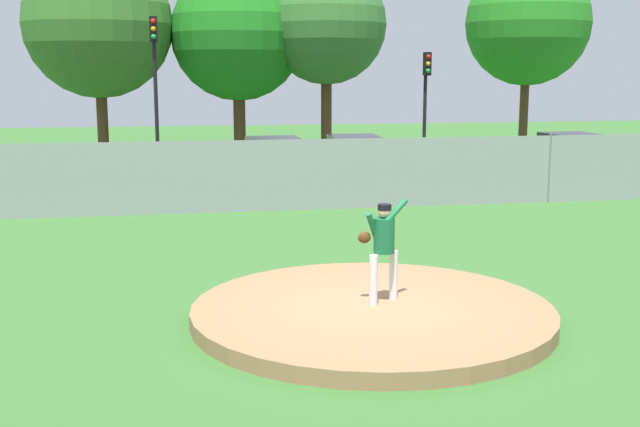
{
  "coord_description": "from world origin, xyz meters",
  "views": [
    {
      "loc": [
        -2.92,
        -11.37,
        3.75
      ],
      "look_at": [
        -0.21,
        3.24,
        1.1
      ],
      "focal_mm": 44.61,
      "sensor_mm": 36.0,
      "label": 1
    }
  ],
  "objects_px": {
    "parked_car_burgundy": "(355,163)",
    "parked_car_silver": "(575,158)",
    "parked_car_slate": "(275,164)",
    "pitcher_youth": "(383,242)",
    "traffic_light_far": "(426,89)",
    "traffic_light_near": "(155,70)",
    "baseball": "(374,290)"
  },
  "relations": [
    {
      "from": "baseball",
      "to": "parked_car_burgundy",
      "type": "height_order",
      "value": "parked_car_burgundy"
    },
    {
      "from": "pitcher_youth",
      "to": "parked_car_slate",
      "type": "bearing_deg",
      "value": 89.43
    },
    {
      "from": "parked_car_silver",
      "to": "traffic_light_far",
      "type": "bearing_deg",
      "value": 130.08
    },
    {
      "from": "parked_car_slate",
      "to": "parked_car_silver",
      "type": "bearing_deg",
      "value": -0.62
    },
    {
      "from": "parked_car_burgundy",
      "to": "traffic_light_far",
      "type": "height_order",
      "value": "traffic_light_far"
    },
    {
      "from": "traffic_light_near",
      "to": "traffic_light_far",
      "type": "relative_size",
      "value": 1.26
    },
    {
      "from": "baseball",
      "to": "traffic_light_near",
      "type": "distance_m",
      "value": 18.3
    },
    {
      "from": "parked_car_burgundy",
      "to": "pitcher_youth",
      "type": "bearing_deg",
      "value": -101.26
    },
    {
      "from": "parked_car_burgundy",
      "to": "parked_car_silver",
      "type": "bearing_deg",
      "value": 0.21
    },
    {
      "from": "parked_car_slate",
      "to": "parked_car_burgundy",
      "type": "distance_m",
      "value": 2.67
    },
    {
      "from": "parked_car_slate",
      "to": "parked_car_silver",
      "type": "relative_size",
      "value": 0.94
    },
    {
      "from": "parked_car_burgundy",
      "to": "parked_car_silver",
      "type": "height_order",
      "value": "parked_car_burgundy"
    },
    {
      "from": "pitcher_youth",
      "to": "traffic_light_far",
      "type": "xyz_separation_m",
      "value": [
        6.75,
        18.83,
        1.92
      ]
    },
    {
      "from": "pitcher_youth",
      "to": "traffic_light_near",
      "type": "xyz_separation_m",
      "value": [
        -3.68,
        18.14,
        2.66
      ]
    },
    {
      "from": "baseball",
      "to": "traffic_light_far",
      "type": "relative_size",
      "value": 0.02
    },
    {
      "from": "parked_car_silver",
      "to": "traffic_light_far",
      "type": "height_order",
      "value": "traffic_light_far"
    },
    {
      "from": "parked_car_slate",
      "to": "traffic_light_near",
      "type": "relative_size",
      "value": 0.74
    },
    {
      "from": "parked_car_burgundy",
      "to": "traffic_light_far",
      "type": "distance_m",
      "value": 6.59
    },
    {
      "from": "parked_car_slate",
      "to": "parked_car_silver",
      "type": "height_order",
      "value": "same"
    },
    {
      "from": "baseball",
      "to": "parked_car_slate",
      "type": "bearing_deg",
      "value": 89.49
    },
    {
      "from": "parked_car_silver",
      "to": "traffic_light_near",
      "type": "height_order",
      "value": "traffic_light_near"
    },
    {
      "from": "traffic_light_near",
      "to": "traffic_light_far",
      "type": "xyz_separation_m",
      "value": [
        10.43,
        0.69,
        -0.73
      ]
    },
    {
      "from": "traffic_light_near",
      "to": "traffic_light_far",
      "type": "bearing_deg",
      "value": 3.76
    },
    {
      "from": "parked_car_silver",
      "to": "parked_car_slate",
      "type": "bearing_deg",
      "value": 179.38
    },
    {
      "from": "parked_car_burgundy",
      "to": "traffic_light_near",
      "type": "relative_size",
      "value": 0.73
    },
    {
      "from": "pitcher_youth",
      "to": "parked_car_silver",
      "type": "distance_m",
      "value": 17.73
    },
    {
      "from": "parked_car_burgundy",
      "to": "parked_car_silver",
      "type": "xyz_separation_m",
      "value": [
        7.91,
        0.03,
        -0.01
      ]
    },
    {
      "from": "parked_car_burgundy",
      "to": "parked_car_slate",
      "type": "bearing_deg",
      "value": 176.91
    },
    {
      "from": "baseball",
      "to": "parked_car_slate",
      "type": "relative_size",
      "value": 0.02
    },
    {
      "from": "parked_car_burgundy",
      "to": "traffic_light_far",
      "type": "xyz_separation_m",
      "value": [
        3.94,
        4.74,
        2.32
      ]
    },
    {
      "from": "pitcher_youth",
      "to": "traffic_light_near",
      "type": "bearing_deg",
      "value": 101.48
    },
    {
      "from": "parked_car_burgundy",
      "to": "parked_car_silver",
      "type": "relative_size",
      "value": 0.93
    }
  ]
}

